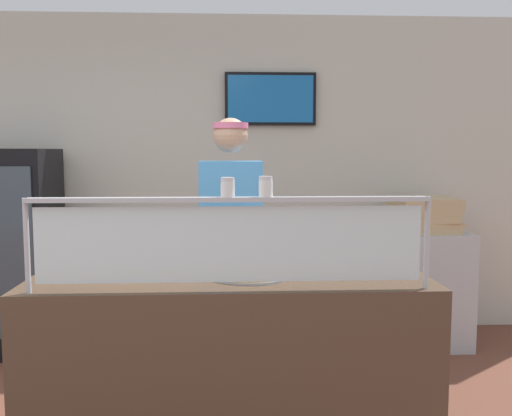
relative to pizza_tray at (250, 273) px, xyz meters
name	(u,v)px	position (x,y,z in m)	size (l,w,h in m)	color
ground_plane	(230,403)	(-0.10, 0.65, -0.97)	(12.00, 12.00, 0.00)	brown
shop_rear_unit	(229,175)	(-0.10, 2.17, 0.39)	(6.34, 0.13, 2.70)	beige
serving_counter	(231,370)	(-0.10, 0.00, -0.49)	(1.94, 0.69, 0.95)	#4C3828
sneeze_guard	(230,231)	(-0.10, -0.29, 0.25)	(1.76, 0.06, 0.41)	#B2B5BC
pizza_tray	(250,273)	(0.00, 0.00, 0.00)	(0.42, 0.42, 0.04)	#9EA0A8
pizza_server	(260,269)	(0.04, -0.02, 0.02)	(0.07, 0.28, 0.01)	#ADAFB7
parmesan_shaker	(228,189)	(-0.11, -0.29, 0.43)	(0.06, 0.06, 0.09)	white
pepper_flake_shaker	(266,188)	(0.06, -0.29, 0.43)	(0.06, 0.06, 0.09)	white
worker_figure	(232,242)	(-0.09, 0.71, 0.04)	(0.41, 0.50, 1.76)	#23232D
drink_fridge	(7,250)	(-1.83, 1.72, -0.18)	(0.72, 0.65, 1.58)	black
prep_shelf	(421,288)	(1.45, 1.68, -0.51)	(0.70, 0.55, 0.92)	#B7BABF
pizza_box_stack	(423,215)	(1.45, 1.68, 0.09)	(0.51, 0.49, 0.27)	tan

